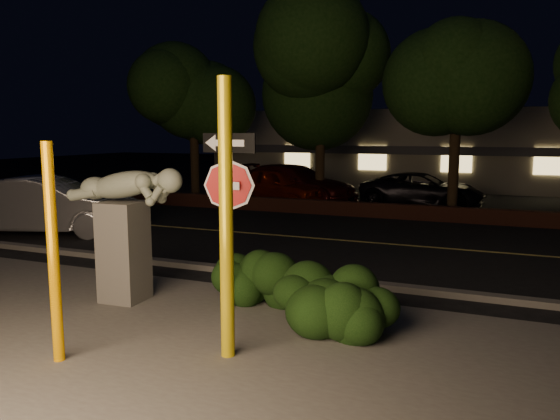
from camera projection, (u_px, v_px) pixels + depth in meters
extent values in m
plane|color=black|center=(362.00, 223.00, 17.48)|extent=(90.00, 90.00, 0.00)
cube|color=#4C4944|center=(164.00, 347.00, 7.43)|extent=(14.00, 6.00, 0.02)
cube|color=black|center=(335.00, 240.00, 14.74)|extent=(80.00, 8.00, 0.01)
cube|color=gold|center=(335.00, 240.00, 14.74)|extent=(80.00, 0.12, 0.00)
cube|color=#4C4944|center=(276.00, 275.00, 10.98)|extent=(80.00, 0.25, 0.12)
cube|color=#462016|center=(371.00, 210.00, 18.64)|extent=(40.00, 0.35, 0.50)
cube|color=black|center=(401.00, 198.00, 23.88)|extent=(40.00, 12.00, 0.01)
cube|color=#70695A|center=(428.00, 148.00, 30.91)|extent=(22.00, 10.00, 4.00)
cube|color=#333338|center=(413.00, 150.00, 26.25)|extent=(22.00, 0.20, 0.40)
cube|color=#FFD87F|center=(297.00, 157.00, 28.63)|extent=(1.40, 0.08, 1.20)
cube|color=#FFD87F|center=(372.00, 158.00, 27.11)|extent=(1.40, 0.08, 1.20)
cube|color=#FFD87F|center=(456.00, 160.00, 25.59)|extent=(1.40, 0.08, 1.20)
cube|color=#FFD87F|center=(551.00, 161.00, 24.07)|extent=(1.40, 0.08, 1.20)
cylinder|color=black|center=(195.00, 156.00, 22.99)|extent=(0.36, 0.36, 3.75)
ellipsoid|color=black|center=(193.00, 72.00, 22.49)|extent=(4.60, 4.60, 4.14)
cylinder|color=black|center=(320.00, 152.00, 21.05)|extent=(0.36, 0.36, 4.25)
ellipsoid|color=black|center=(321.00, 47.00, 20.49)|extent=(5.20, 5.20, 4.68)
cylinder|color=black|center=(454.00, 158.00, 18.81)|extent=(0.36, 0.36, 4.00)
ellipsoid|color=black|center=(459.00, 48.00, 18.28)|extent=(4.80, 4.80, 4.32)
cylinder|color=#F7A200|center=(53.00, 254.00, 6.78)|extent=(0.14, 0.14, 2.81)
cylinder|color=gold|center=(226.00, 221.00, 6.87)|extent=(0.18, 0.18, 3.59)
cylinder|color=black|center=(229.00, 224.00, 8.79)|extent=(0.06, 0.06, 2.89)
cube|color=white|center=(229.00, 185.00, 8.70)|extent=(0.43, 0.08, 0.12)
cube|color=black|center=(228.00, 143.00, 8.61)|extent=(0.98, 0.13, 0.31)
cube|color=white|center=(228.00, 143.00, 8.61)|extent=(0.62, 0.09, 0.12)
cube|color=#4C4944|center=(124.00, 252.00, 9.36)|extent=(0.71, 0.71, 1.74)
sphere|color=slate|center=(170.00, 181.00, 8.86)|extent=(0.41, 0.41, 0.41)
ellipsoid|color=black|center=(257.00, 277.00, 9.19)|extent=(1.92, 0.99, 0.98)
ellipsoid|color=black|center=(336.00, 292.00, 7.97)|extent=(1.91, 1.15, 1.20)
ellipsoid|color=black|center=(353.00, 303.00, 7.65)|extent=(1.65, 1.17, 1.06)
imported|color=#B8B9BD|center=(48.00, 206.00, 15.51)|extent=(5.29, 3.34, 1.65)
imported|color=maroon|center=(282.00, 186.00, 21.68)|extent=(4.81, 3.41, 1.52)
imported|color=#3D0C0C|center=(294.00, 184.00, 21.99)|extent=(5.78, 3.23, 1.58)
imported|color=black|center=(422.00, 190.00, 21.27)|extent=(4.78, 2.27, 1.32)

